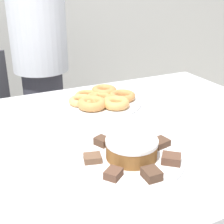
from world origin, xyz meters
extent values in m
cube|color=silver|center=(0.00, 0.00, 0.73)|extent=(1.43, 1.05, 0.03)
cylinder|color=silver|center=(0.65, 0.47, 0.36)|extent=(0.06, 0.06, 0.71)
cylinder|color=#383842|center=(-0.07, 0.88, 0.38)|extent=(0.24, 0.24, 0.76)
cylinder|color=silver|center=(-0.07, 0.88, 1.06)|extent=(0.32, 0.32, 0.60)
cylinder|color=white|center=(-0.06, -0.21, 0.75)|extent=(0.33, 0.33, 0.01)
cylinder|color=white|center=(0.03, 0.27, 0.75)|extent=(0.38, 0.38, 0.01)
cylinder|color=brown|center=(-0.06, -0.21, 0.78)|extent=(0.16, 0.16, 0.05)
cylinder|color=white|center=(-0.06, -0.21, 0.81)|extent=(0.16, 0.16, 0.01)
cube|color=brown|center=(-0.18, -0.18, 0.76)|extent=(0.06, 0.06, 0.02)
cube|color=brown|center=(-0.16, -0.28, 0.77)|extent=(0.06, 0.06, 0.02)
cube|color=#513828|center=(-0.07, -0.33, 0.77)|extent=(0.05, 0.05, 0.03)
cube|color=brown|center=(0.03, -0.29, 0.77)|extent=(0.07, 0.07, 0.03)
cube|color=#513828|center=(0.05, -0.18, 0.76)|extent=(0.06, 0.06, 0.02)
cube|color=#513828|center=(-0.01, -0.10, 0.77)|extent=(0.05, 0.06, 0.03)
cube|color=#513828|center=(-0.11, -0.10, 0.77)|extent=(0.05, 0.06, 0.03)
torus|color=#D18E4C|center=(0.03, 0.27, 0.77)|extent=(0.12, 0.12, 0.03)
torus|color=tan|center=(0.07, 0.18, 0.77)|extent=(0.11, 0.11, 0.04)
torus|color=#C68447|center=(0.14, 0.25, 0.77)|extent=(0.12, 0.12, 0.03)
torus|color=#C68447|center=(0.09, 0.34, 0.77)|extent=(0.12, 0.12, 0.04)
torus|color=#D18E4C|center=(0.00, 0.33, 0.77)|extent=(0.11, 0.11, 0.03)
torus|color=#E5AD66|center=(-0.05, 0.28, 0.77)|extent=(0.11, 0.11, 0.03)
torus|color=#D18E4C|center=(-0.02, 0.21, 0.77)|extent=(0.12, 0.12, 0.04)
cube|color=white|center=(0.35, 0.09, 0.75)|extent=(0.12, 0.10, 0.01)
camera|label=1|loc=(-0.47, -0.93, 1.26)|focal=50.00mm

